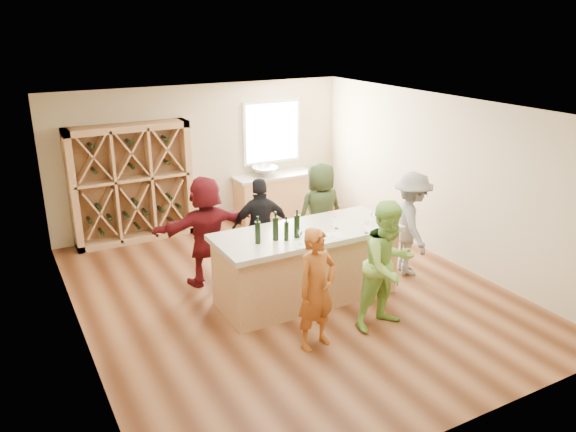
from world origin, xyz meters
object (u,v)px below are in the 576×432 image
wine_bottle_c (276,229)px  wine_bottle_d (286,231)px  sink (265,171)px  person_near_left (317,289)px  person_far_mid (261,228)px  person_near_right (388,265)px  person_server (411,224)px  wine_bottle_e (297,226)px  person_far_left (206,230)px  person_far_right (320,213)px  wine_bottle_a (258,233)px  tasting_counter_base (306,267)px  wine_rack (132,184)px

wine_bottle_c → wine_bottle_d: bearing=-34.1°
sink → person_near_left: (-1.62, -4.69, -0.22)m
person_far_mid → wine_bottle_d: bearing=95.2°
person_near_right → person_server: bearing=35.2°
wine_bottle_e → person_far_left: size_ratio=0.19×
person_far_mid → person_far_left: person_far_left is taller
person_far_right → wine_bottle_e: bearing=48.1°
wine_bottle_c → person_server: person_server is taller
wine_bottle_a → person_server: person_server is taller
tasting_counter_base → wine_bottle_d: 0.86m
wine_bottle_d → person_server: person_server is taller
wine_bottle_c → wine_bottle_e: 0.31m
wine_bottle_c → wine_bottle_d: size_ratio=1.24×
person_near_right → person_far_mid: bearing=104.2°
sink → person_far_right: person_far_right is taller
wine_bottle_d → person_far_right: (1.37, 1.31, -0.35)m
sink → person_near_right: size_ratio=0.30×
sink → wine_bottle_d: bearing=-112.2°
wine_rack → person_near_left: wine_rack is taller
person_far_right → person_near_left: bearing=58.1°
person_near_right → wine_bottle_a: bearing=136.4°
wine_bottle_c → person_far_mid: (0.33, 1.14, -0.43)m
wine_bottle_c → person_far_left: size_ratio=0.19×
person_far_left → sink: bearing=-134.5°
wine_bottle_d → person_near_right: (0.98, -1.01, -0.32)m
tasting_counter_base → person_near_right: bearing=-65.9°
person_near_right → wine_bottle_c: bearing=130.4°
wine_bottle_c → person_far_mid: person_far_mid is taller
wine_rack → person_server: wine_rack is taller
wine_bottle_e → person_server: person_server is taller
person_near_left → person_far_left: 2.46m
wine_bottle_a → person_far_mid: person_far_mid is taller
person_far_left → wine_bottle_c: bearing=110.3°
sink → person_far_mid: (-1.30, -2.48, -0.20)m
person_far_mid → person_far_right: (1.16, 0.09, 0.04)m
wine_bottle_c → person_near_left: person_near_left is taller
sink → wine_bottle_a: 4.09m
person_near_left → sink: bearing=60.7°
wine_bottle_a → wine_bottle_d: (0.39, -0.09, -0.02)m
person_far_left → wine_bottle_d: bearing=113.4°
wine_bottle_a → person_near_left: size_ratio=0.19×
wine_bottle_a → person_far_mid: (0.60, 1.14, -0.42)m
wine_rack → sink: 2.70m
sink → wine_bottle_e: size_ratio=1.63×
person_far_left → person_near_right: bearing=122.7°
wine_bottle_c → person_far_mid: bearing=73.8°
wine_bottle_a → wine_bottle_c: bearing=-1.6°
person_far_left → wine_bottle_e: bearing=119.7°
wine_bottle_c → person_far_right: (1.49, 1.23, -0.38)m
sink → person_far_right: 2.40m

